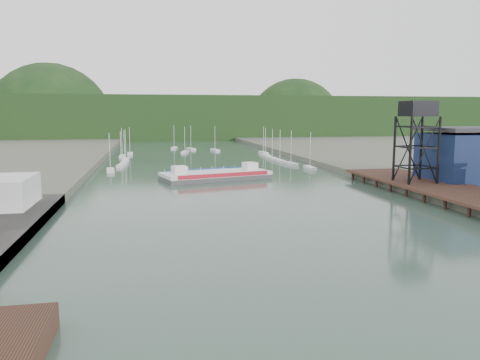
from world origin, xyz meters
name	(u,v)px	position (x,y,z in m)	size (l,w,h in m)	color
ground	(415,353)	(0.00, 0.00, 0.00)	(600.00, 600.00, 0.00)	#29413A
east_pier	(466,194)	(37.00, 45.00, 1.90)	(14.00, 70.00, 2.45)	black
lift_tower	(418,114)	(35.00, 58.00, 15.65)	(6.50, 6.50, 16.00)	black
blue_shed	(475,155)	(50.00, 60.00, 7.06)	(20.50, 14.50, 11.30)	#0C1435
marina_sailboats	(199,157)	(0.08, 138.46, 0.35)	(57.71, 92.65, 0.90)	silver
distant_hills	(168,121)	(-3.98, 301.35, 10.38)	(500.00, 120.00, 80.00)	black
chain_ferry	(216,175)	(-1.45, 84.16, 1.06)	(27.31, 16.39, 3.68)	#454547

